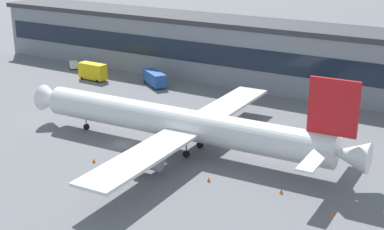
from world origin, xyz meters
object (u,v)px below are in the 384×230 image
(airliner, at_px, (184,124))
(fuel_truck, at_px, (155,78))
(traffic_cone_0, at_px, (332,214))
(baggage_tug, at_px, (73,65))
(traffic_cone_1, at_px, (281,191))
(catering_truck, at_px, (92,71))
(traffic_cone_3, at_px, (209,179))
(traffic_cone_2, at_px, (94,161))

(airliner, relative_size, fuel_truck, 7.17)
(airliner, xyz_separation_m, traffic_cone_0, (28.37, -9.02, -4.39))
(baggage_tug, relative_size, traffic_cone_1, 5.53)
(catering_truck, height_order, traffic_cone_1, catering_truck)
(traffic_cone_0, relative_size, traffic_cone_1, 0.94)
(fuel_truck, bearing_deg, traffic_cone_1, -37.62)
(traffic_cone_3, bearing_deg, traffic_cone_1, 10.51)
(baggage_tug, bearing_deg, catering_truck, -27.19)
(baggage_tug, bearing_deg, traffic_cone_0, -26.58)
(catering_truck, bearing_deg, traffic_cone_0, -26.48)
(airliner, distance_m, catering_truck, 51.32)
(traffic_cone_3, bearing_deg, traffic_cone_2, -169.64)
(catering_truck, relative_size, traffic_cone_0, 10.76)
(airliner, relative_size, traffic_cone_3, 87.08)
(fuel_truck, relative_size, traffic_cone_2, 12.67)
(baggage_tug, distance_m, catering_truck, 13.52)
(traffic_cone_1, distance_m, traffic_cone_3, 10.82)
(traffic_cone_0, distance_m, traffic_cone_3, 18.82)
(traffic_cone_0, bearing_deg, fuel_truck, 144.79)
(airliner, height_order, traffic_cone_3, airliner)
(traffic_cone_1, height_order, traffic_cone_3, traffic_cone_1)
(catering_truck, relative_size, traffic_cone_3, 10.32)
(airliner, height_order, traffic_cone_0, airliner)
(catering_truck, bearing_deg, fuel_truck, 12.61)
(traffic_cone_2, distance_m, traffic_cone_3, 19.48)
(baggage_tug, distance_m, traffic_cone_2, 64.28)
(catering_truck, xyz_separation_m, traffic_cone_2, (34.05, -38.71, -1.95))
(baggage_tug, relative_size, traffic_cone_2, 5.90)
(traffic_cone_2, bearing_deg, traffic_cone_3, 10.36)
(airliner, height_order, traffic_cone_1, airliner)
(traffic_cone_1, bearing_deg, baggage_tug, 152.56)
(traffic_cone_0, distance_m, traffic_cone_1, 8.59)
(traffic_cone_3, bearing_deg, baggage_tug, 147.61)
(traffic_cone_3, bearing_deg, fuel_truck, 133.75)
(airliner, distance_m, fuel_truck, 41.20)
(airliner, xyz_separation_m, traffic_cone_1, (20.20, -6.36, -4.36))
(baggage_tug, relative_size, traffic_cone_0, 5.90)
(traffic_cone_3, bearing_deg, traffic_cone_0, -2.08)
(baggage_tug, height_order, fuel_truck, fuel_truck)
(airliner, distance_m, traffic_cone_0, 30.09)
(fuel_truck, relative_size, traffic_cone_0, 12.67)
(traffic_cone_0, bearing_deg, airliner, 162.37)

